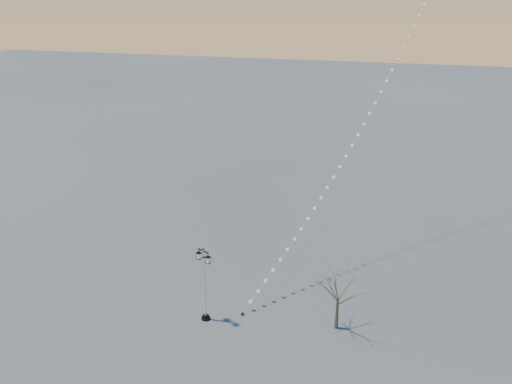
% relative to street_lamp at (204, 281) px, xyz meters
% --- Properties ---
extents(ground, '(300.00, 300.00, 0.00)m').
position_rel_street_lamp_xyz_m(ground, '(1.28, -0.34, -2.76)').
color(ground, '#4F5150').
rests_on(ground, ground).
extents(street_lamp, '(1.19, 0.78, 4.99)m').
position_rel_street_lamp_xyz_m(street_lamp, '(0.00, 0.00, 0.00)').
color(street_lamp, black).
rests_on(street_lamp, ground).
extents(bare_tree, '(2.35, 2.35, 3.89)m').
position_rel_street_lamp_xyz_m(bare_tree, '(8.04, 1.67, -0.06)').
color(bare_tree, brown).
rests_on(bare_tree, ground).
extents(kite_train, '(11.92, 27.17, 26.67)m').
position_rel_street_lamp_xyz_m(kite_train, '(7.73, 14.45, 10.44)').
color(kite_train, black).
rests_on(kite_train, ground).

